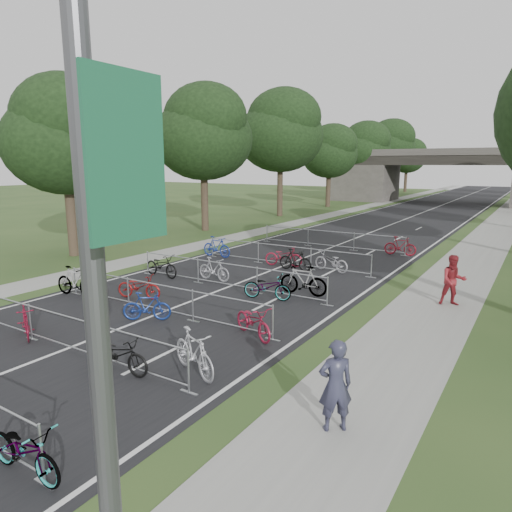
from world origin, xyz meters
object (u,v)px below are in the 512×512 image
Objects in this scene: pedestrian_a at (335,386)px; lamppost at (97,286)px; overpass_bridge at (449,176)px; pedestrian_b at (453,281)px.

lamppost is at bearing 52.84° from pedestrian_a.
pedestrian_b is at bearing -79.86° from overpass_bridge.
overpass_bridge is 63.55m from lamppost.
pedestrian_b is at bearing 89.41° from lamppost.
pedestrian_b is (0.51, 9.90, 0.00)m from pedestrian_a.
lamppost is at bearing -82.47° from overpass_bridge.
overpass_bridge is 3.78× the size of lamppost.
pedestrian_a is at bearing -82.09° from overpass_bridge.
pedestrian_a is (7.98, -57.38, -2.60)m from overpass_bridge.
lamppost reaches higher than pedestrian_b.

